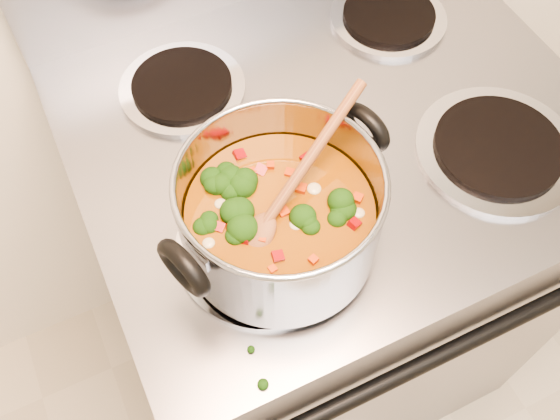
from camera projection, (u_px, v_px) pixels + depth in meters
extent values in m
cube|color=gray|center=(318.00, 261.00, 1.32)|extent=(0.78, 0.68, 0.92)
cylinder|color=black|center=(447.00, 352.00, 0.87)|extent=(0.66, 0.02, 0.02)
cylinder|color=#A5A5AD|center=(265.00, 246.00, 0.82)|extent=(0.24, 0.24, 0.01)
cylinder|color=black|center=(265.00, 243.00, 0.81)|extent=(0.18, 0.18, 0.01)
cylinder|color=#A5A5AD|center=(497.00, 150.00, 0.90)|extent=(0.24, 0.24, 0.01)
cylinder|color=black|center=(499.00, 146.00, 0.89)|extent=(0.18, 0.18, 0.01)
cylinder|color=#A5A5AD|center=(183.00, 88.00, 0.96)|extent=(0.19, 0.19, 0.01)
cylinder|color=black|center=(182.00, 85.00, 0.96)|extent=(0.15, 0.15, 0.01)
cylinder|color=#A5A5AD|center=(388.00, 18.00, 1.05)|extent=(0.19, 0.19, 0.01)
cylinder|color=black|center=(389.00, 14.00, 1.04)|extent=(0.15, 0.15, 0.01)
cylinder|color=#97989F|center=(280.00, 213.00, 0.75)|extent=(0.24, 0.24, 0.13)
torus|color=#97989F|center=(280.00, 182.00, 0.69)|extent=(0.25, 0.25, 0.01)
cylinder|color=#7D3F0B|center=(280.00, 225.00, 0.77)|extent=(0.23, 0.23, 0.07)
torus|color=black|center=(184.00, 268.00, 0.66)|extent=(0.04, 0.08, 0.08)
torus|color=black|center=(363.00, 127.00, 0.76)|extent=(0.04, 0.08, 0.08)
ellipsoid|color=black|center=(309.00, 147.00, 0.79)|extent=(0.04, 0.04, 0.03)
ellipsoid|color=black|center=(254.00, 218.00, 0.74)|extent=(0.04, 0.04, 0.03)
ellipsoid|color=black|center=(239.00, 201.00, 0.75)|extent=(0.04, 0.04, 0.03)
ellipsoid|color=black|center=(335.00, 175.00, 0.77)|extent=(0.04, 0.04, 0.03)
ellipsoid|color=black|center=(310.00, 189.00, 0.76)|extent=(0.04, 0.04, 0.03)
ellipsoid|color=black|center=(276.00, 258.00, 0.71)|extent=(0.04, 0.04, 0.03)
ellipsoid|color=black|center=(246.00, 236.00, 0.72)|extent=(0.04, 0.04, 0.03)
ellipsoid|color=black|center=(295.00, 269.00, 0.70)|extent=(0.04, 0.04, 0.03)
ellipsoid|color=black|center=(294.00, 220.00, 0.73)|extent=(0.04, 0.04, 0.03)
ellipsoid|color=#920D05|center=(313.00, 222.00, 0.73)|extent=(0.01, 0.01, 0.01)
ellipsoid|color=#920D05|center=(300.00, 227.00, 0.73)|extent=(0.01, 0.01, 0.01)
ellipsoid|color=#920D05|center=(251.00, 253.00, 0.71)|extent=(0.01, 0.01, 0.01)
ellipsoid|color=#920D05|center=(341.00, 186.00, 0.76)|extent=(0.01, 0.01, 0.01)
ellipsoid|color=#920D05|center=(272.00, 179.00, 0.77)|extent=(0.01, 0.01, 0.01)
ellipsoid|color=#920D05|center=(320.00, 153.00, 0.79)|extent=(0.01, 0.01, 0.01)
ellipsoid|color=#920D05|center=(226.00, 161.00, 0.78)|extent=(0.01, 0.01, 0.01)
ellipsoid|color=#920D05|center=(230.00, 266.00, 0.70)|extent=(0.01, 0.01, 0.01)
ellipsoid|color=#920D05|center=(267.00, 167.00, 0.78)|extent=(0.01, 0.01, 0.01)
ellipsoid|color=#920D05|center=(244.00, 190.00, 0.76)|extent=(0.01, 0.01, 0.01)
ellipsoid|color=#920D05|center=(223.00, 265.00, 0.70)|extent=(0.01, 0.01, 0.01)
ellipsoid|color=#920D05|center=(240.00, 166.00, 0.78)|extent=(0.01, 0.01, 0.01)
ellipsoid|color=#B7330A|center=(269.00, 185.00, 0.76)|extent=(0.01, 0.01, 0.01)
ellipsoid|color=#B7330A|center=(239.00, 187.00, 0.76)|extent=(0.01, 0.01, 0.01)
ellipsoid|color=#B7330A|center=(305.00, 276.00, 0.70)|extent=(0.01, 0.01, 0.01)
ellipsoid|color=#B7330A|center=(286.00, 250.00, 0.71)|extent=(0.01, 0.01, 0.01)
ellipsoid|color=#B7330A|center=(213.00, 177.00, 0.77)|extent=(0.01, 0.01, 0.01)
ellipsoid|color=#B7330A|center=(251.00, 158.00, 0.78)|extent=(0.01, 0.01, 0.01)
ellipsoid|color=#B7330A|center=(231.00, 226.00, 0.73)|extent=(0.01, 0.01, 0.01)
ellipsoid|color=#B7330A|center=(343.00, 206.00, 0.74)|extent=(0.01, 0.01, 0.01)
ellipsoid|color=#B7330A|center=(315.00, 184.00, 0.76)|extent=(0.01, 0.01, 0.01)
ellipsoid|color=#B7330A|center=(304.00, 148.00, 0.79)|extent=(0.01, 0.01, 0.01)
ellipsoid|color=#B7330A|center=(286.00, 200.00, 0.75)|extent=(0.01, 0.01, 0.01)
ellipsoid|color=tan|center=(299.00, 185.00, 0.76)|extent=(0.02, 0.02, 0.01)
ellipsoid|color=tan|center=(274.00, 258.00, 0.71)|extent=(0.02, 0.02, 0.01)
ellipsoid|color=tan|center=(259.00, 224.00, 0.73)|extent=(0.02, 0.02, 0.01)
ellipsoid|color=tan|center=(276.00, 180.00, 0.76)|extent=(0.02, 0.02, 0.01)
ellipsoid|color=tan|center=(298.00, 253.00, 0.71)|extent=(0.02, 0.02, 0.01)
ellipsoid|color=brown|center=(257.00, 236.00, 0.72)|extent=(0.08, 0.06, 0.04)
cylinder|color=brown|center=(310.00, 158.00, 0.73)|extent=(0.19, 0.11, 0.10)
ellipsoid|color=black|center=(253.00, 356.00, 0.74)|extent=(0.01, 0.01, 0.01)
ellipsoid|color=black|center=(181.00, 192.00, 0.86)|extent=(0.01, 0.01, 0.01)
ellipsoid|color=black|center=(379.00, 329.00, 0.75)|extent=(0.01, 0.01, 0.01)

